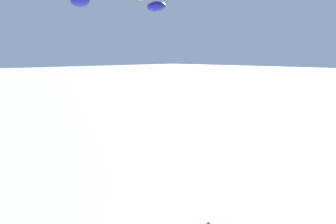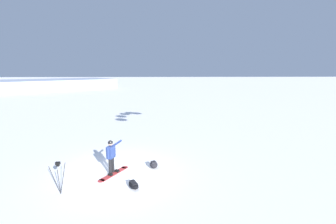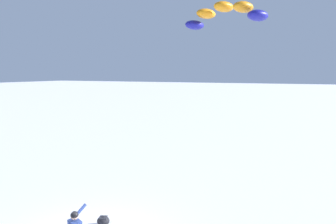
{
  "view_description": "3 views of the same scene",
  "coord_description": "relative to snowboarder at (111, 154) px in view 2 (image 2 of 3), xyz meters",
  "views": [
    {
      "loc": [
        5.64,
        4.15,
        5.8
      ],
      "look_at": [
        -1.42,
        -3.08,
        3.92
      ],
      "focal_mm": 32.71,
      "sensor_mm": 36.0,
      "label": 1
    },
    {
      "loc": [
        -9.82,
        -1.97,
        4.79
      ],
      "look_at": [
        -1.21,
        -2.34,
        3.15
      ],
      "focal_mm": 23.56,
      "sensor_mm": 36.0,
      "label": 2
    },
    {
      "loc": [
        -5.45,
        5.86,
        5.56
      ],
      "look_at": [
        -1.47,
        -3.27,
        4.13
      ],
      "focal_mm": 28.97,
      "sensor_mm": 36.0,
      "label": 3
    }
  ],
  "objects": [
    {
      "name": "snowboarder",
      "position": [
        0.0,
        0.0,
        0.0
      ],
      "size": [
        0.46,
        0.73,
        1.65
      ],
      "color": "black",
      "rests_on": "ground_plane"
    },
    {
      "name": "camera_tripod",
      "position": [
        -1.68,
        1.66,
        -0.03
      ],
      "size": [
        0.66,
        0.5,
        1.34
      ],
      "color": "#262628",
      "rests_on": "ground_plane"
    },
    {
      "name": "gear_bag_large",
      "position": [
        -1.31,
        -1.15,
        -0.85
      ],
      "size": [
        0.78,
        0.62,
        0.25
      ],
      "color": "black",
      "rests_on": "ground_plane"
    },
    {
      "name": "ground_plane",
      "position": [
        0.08,
        -0.26,
        -0.98
      ],
      "size": [
        300.0,
        300.0,
        0.0
      ],
      "primitive_type": "plane",
      "color": "white"
    },
    {
      "name": "snowboard",
      "position": [
        -0.04,
        -0.09,
        -0.96
      ],
      "size": [
        1.63,
        1.14,
        0.1
      ],
      "color": "#B23333",
      "rests_on": "ground_plane"
    },
    {
      "name": "distant_ridge",
      "position": [
        43.42,
        32.64,
        0.22
      ],
      "size": [
        41.07,
        47.08,
        2.42
      ],
      "color": "#929FB9",
      "rests_on": "ground_plane"
    },
    {
      "name": "gear_bag_small",
      "position": [
        0.52,
        -1.95,
        -0.8
      ],
      "size": [
        0.57,
        0.52,
        0.35
      ],
      "color": "black",
      "rests_on": "ground_plane"
    }
  ]
}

